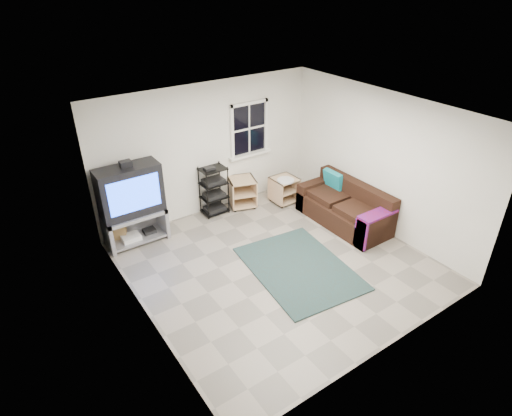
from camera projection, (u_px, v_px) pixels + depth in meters
room at (249, 132)px, 8.65m from camera, size 4.60×4.62×4.60m
tv_unit at (131, 199)px, 7.45m from camera, size 1.08×0.54×1.59m
av_rack at (214, 193)px, 8.55m from camera, size 0.51×0.37×1.02m
side_table_left at (242, 191)px, 8.90m from camera, size 0.66×0.66×0.62m
side_table_right at (283, 188)px, 9.03m from camera, size 0.51×0.53×0.58m
sofa at (345, 208)px, 8.29m from camera, size 0.85×1.91×0.87m
shag_rug at (299, 268)px, 7.14m from camera, size 1.70×2.19×0.02m
paper_bag at (118, 232)px, 7.74m from camera, size 0.35×0.29×0.42m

